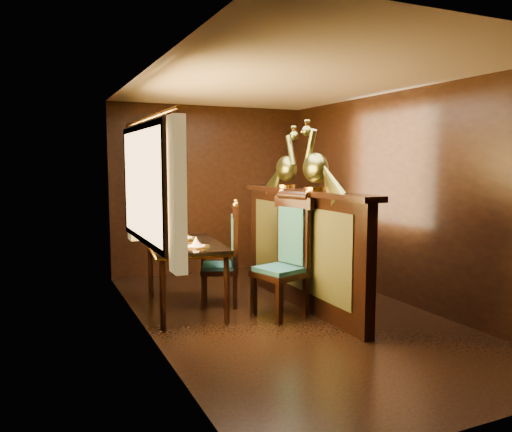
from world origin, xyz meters
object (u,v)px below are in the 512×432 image
object	(u,v)px
chair_right	(229,251)
peacock_left	(316,155)
dining_table	(185,249)
peacock_right	(286,157)
chair_left	(288,250)

from	to	relation	value
chair_right	peacock_left	world-z (taller)	peacock_left
dining_table	peacock_right	xyz separation A→B (m)	(1.28, 0.01, 1.02)
dining_table	chair_left	bearing A→B (deg)	-23.20
chair_right	peacock_right	distance (m)	1.31
chair_left	chair_right	distance (m)	0.75
dining_table	chair_left	xyz separation A→B (m)	(1.00, -0.58, 0.01)
chair_left	peacock_right	size ratio (longest dim) A/B	1.88
peacock_right	peacock_left	bearing A→B (deg)	-90.00
dining_table	chair_right	distance (m)	0.54
peacock_right	chair_right	bearing A→B (deg)	179.56
chair_right	peacock_right	world-z (taller)	peacock_right
dining_table	chair_right	xyz separation A→B (m)	(0.54, 0.02, -0.06)
dining_table	peacock_left	bearing A→B (deg)	-20.48
peacock_left	chair_left	bearing A→B (deg)	163.62
chair_right	peacock_left	xyz separation A→B (m)	(0.74, -0.67, 1.11)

